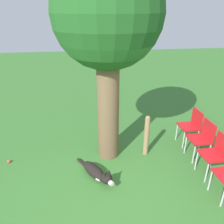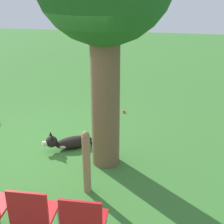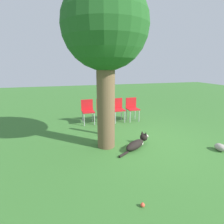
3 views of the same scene
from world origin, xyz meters
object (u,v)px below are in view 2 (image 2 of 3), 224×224
Objects in this scene: dog at (69,142)px; red_chair_2 at (33,213)px; fence_post at (87,162)px; red_chair_3 at (84,222)px; tennis_ball at (124,111)px.

red_chair_2 reaches higher than dog.
fence_post reaches higher than red_chair_3.
red_chair_2 and red_chair_3 have the same top height.
fence_post is 1.22m from red_chair_2.
tennis_ball is at bearing -7.06° from red_chair_2.
dog is at bearing 6.91° from red_chair_2.
red_chair_2 is at bearing 67.61° from dog.
red_chair_2 is 1.00× the size of red_chair_3.
tennis_ball is (-4.25, 0.34, -0.50)m from red_chair_2.
red_chair_3 is (1.21, 0.30, 0.04)m from fence_post.
fence_post is (1.17, 0.67, 0.37)m from dog.
fence_post is 1.25m from red_chair_3.
red_chair_3 is 13.20× the size of tennis_ball.
red_chair_3 reaches higher than tennis_ball.
red_chair_3 is 4.31m from tennis_ball.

